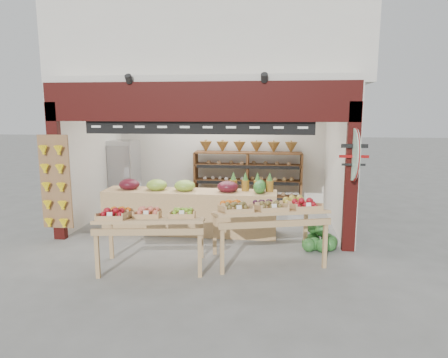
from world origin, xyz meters
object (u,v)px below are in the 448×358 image
Objects in this scene: back_shelving at (248,165)px; watermelon_pile at (319,240)px; cardboard_stack at (149,211)px; display_table_right at (268,209)px; mid_counter at (189,210)px; refrigerator at (124,175)px; display_table_left at (145,218)px.

back_shelving is 4.12× the size of watermelon_pile.
display_table_right is (2.66, -2.00, 0.62)m from cardboard_stack.
cardboard_stack is 0.31× the size of mid_counter.
mid_counter is (-1.05, -2.24, -0.63)m from back_shelving.
cardboard_stack is at bearing -142.36° from back_shelving.
back_shelving reaches higher than watermelon_pile.
refrigerator is at bearing 138.33° from mid_counter.
display_table_right is (0.56, -3.62, -0.23)m from back_shelving.
refrigerator is 1.62× the size of cardboard_stack.
display_table_left is at bearing -73.58° from cardboard_stack.
cardboard_stack reaches higher than watermelon_pile.
display_table_right is 2.98× the size of watermelon_pile.
display_table_left is (-1.38, -4.08, -0.31)m from back_shelving.
display_table_left is (0.73, -2.46, 0.54)m from cardboard_stack.
cardboard_stack is at bearing 106.42° from display_table_left.
back_shelving is 0.78× the size of mid_counter.
cardboard_stack is 1.24m from mid_counter.
display_table_left is at bearing -62.64° from refrigerator.
back_shelving is 1.55× the size of display_table_left.
display_table_right is 1.37m from watermelon_pile.
back_shelving is at bearing 117.19° from watermelon_pile.
back_shelving reaches higher than display_table_left.
watermelon_pile is at bearing -62.81° from back_shelving.
mid_counter is (1.05, -0.62, 0.22)m from cardboard_stack.
back_shelving is 1.57× the size of refrigerator.
display_table_left is (-0.32, -1.84, 0.32)m from mid_counter.
back_shelving reaches higher than display_table_right.
watermelon_pile is (3.60, -1.30, -0.10)m from cardboard_stack.
back_shelving is at bearing 8.69° from refrigerator.
display_table_left is (1.77, -3.70, -0.07)m from refrigerator.
cardboard_stack is (1.04, -1.24, -0.61)m from refrigerator.
refrigerator is at bearing 115.52° from display_table_left.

